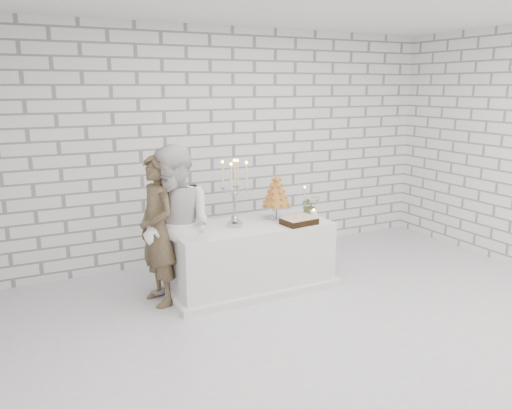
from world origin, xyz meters
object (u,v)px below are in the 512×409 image
object	(u,v)px
cake_table	(250,256)
groom	(158,231)
croquembouche	(276,197)
bride	(177,228)
candelabra	(235,193)

from	to	relation	value
cake_table	groom	xyz separation A→B (m)	(-1.04, 0.06, 0.42)
groom	croquembouche	size ratio (longest dim) A/B	3.06
bride	candelabra	distance (m)	0.75
bride	croquembouche	world-z (taller)	bride
cake_table	candelabra	xyz separation A→B (m)	(-0.19, -0.01, 0.75)
groom	candelabra	size ratio (longest dim) A/B	2.13
groom	bride	bearing A→B (deg)	36.78
bride	croquembouche	size ratio (longest dim) A/B	3.25
cake_table	bride	world-z (taller)	bride
groom	bride	size ratio (longest dim) A/B	0.94
candelabra	croquembouche	distance (m)	0.58
cake_table	croquembouche	distance (m)	0.74
croquembouche	candelabra	bearing A→B (deg)	-172.54
cake_table	bride	xyz separation A→B (m)	(-0.88, -0.10, 0.47)
candelabra	cake_table	bearing A→B (deg)	1.98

